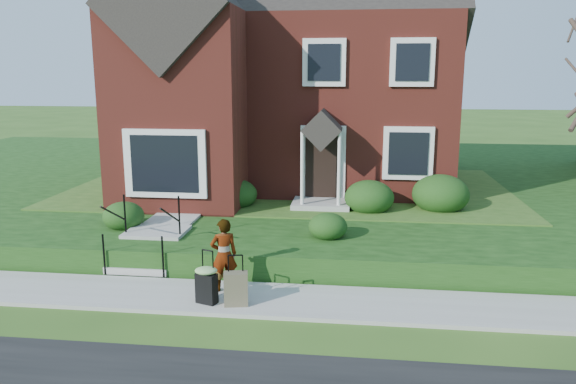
# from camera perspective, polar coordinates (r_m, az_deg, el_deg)

# --- Properties ---
(ground) EXTENTS (120.00, 120.00, 0.00)m
(ground) POSITION_cam_1_polar(r_m,az_deg,el_deg) (11.11, -4.76, -10.94)
(ground) COLOR #2D5119
(ground) RESTS_ON ground
(sidewalk) EXTENTS (60.00, 1.60, 0.08)m
(sidewalk) POSITION_cam_1_polar(r_m,az_deg,el_deg) (11.09, -4.76, -10.75)
(sidewalk) COLOR #9E9B93
(sidewalk) RESTS_ON ground
(terrace) EXTENTS (44.00, 20.00, 0.60)m
(terrace) POSITION_cam_1_polar(r_m,az_deg,el_deg) (21.37, 11.82, 0.93)
(terrace) COLOR #15360E
(terrace) RESTS_ON ground
(walkway) EXTENTS (1.20, 6.00, 0.06)m
(walkway) POSITION_cam_1_polar(r_m,az_deg,el_deg) (16.13, -9.94, -1.39)
(walkway) COLOR #9E9B93
(walkway) RESTS_ON terrace
(main_house) EXTENTS (10.40, 10.20, 9.40)m
(main_house) POSITION_cam_1_polar(r_m,az_deg,el_deg) (19.77, 0.14, 14.76)
(main_house) COLOR maroon
(main_house) RESTS_ON terrace
(front_steps) EXTENTS (1.40, 2.02, 1.50)m
(front_steps) POSITION_cam_1_polar(r_m,az_deg,el_deg) (13.29, -13.83, -5.17)
(front_steps) COLOR #9E9B93
(front_steps) RESTS_ON ground
(foundation_shrubs) EXTENTS (9.97, 4.28, 1.09)m
(foundation_shrubs) POSITION_cam_1_polar(r_m,az_deg,el_deg) (15.33, 1.85, -0.24)
(foundation_shrubs) COLOR #163710
(foundation_shrubs) RESTS_ON terrace
(woman) EXTENTS (0.63, 0.54, 1.47)m
(woman) POSITION_cam_1_polar(r_m,az_deg,el_deg) (11.18, -6.53, -6.37)
(woman) COLOR #999999
(woman) RESTS_ON sidewalk
(suitcase_black) EXTENTS (0.52, 0.47, 1.03)m
(suitcase_black) POSITION_cam_1_polar(r_m,az_deg,el_deg) (10.73, -8.29, -9.11)
(suitcase_black) COLOR black
(suitcase_black) RESTS_ON sidewalk
(suitcase_olive) EXTENTS (0.48, 0.33, 0.96)m
(suitcase_olive) POSITION_cam_1_polar(r_m,az_deg,el_deg) (10.61, -5.31, -9.75)
(suitcase_olive) COLOR brown
(suitcase_olive) RESTS_ON sidewalk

